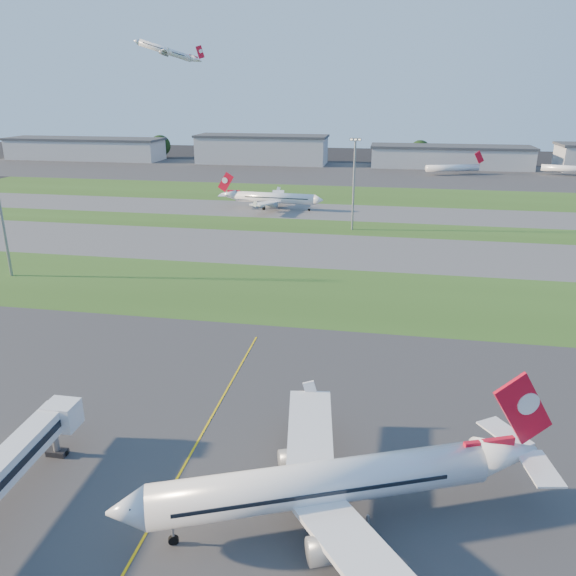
% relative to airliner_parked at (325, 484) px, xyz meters
% --- Properties ---
extents(ground, '(700.00, 700.00, 0.00)m').
position_rel_airliner_parked_xyz_m(ground, '(-20.81, 9.25, -4.25)').
color(ground, black).
rests_on(ground, ground).
extents(apron_near, '(300.00, 70.00, 0.01)m').
position_rel_airliner_parked_xyz_m(apron_near, '(-20.81, 9.25, -4.24)').
color(apron_near, '#333335').
rests_on(apron_near, ground).
extents(grass_strip_a, '(300.00, 34.00, 0.01)m').
position_rel_airliner_parked_xyz_m(grass_strip_a, '(-20.81, 61.25, -4.24)').
color(grass_strip_a, '#30511B').
rests_on(grass_strip_a, ground).
extents(taxiway_a, '(300.00, 32.00, 0.01)m').
position_rel_airliner_parked_xyz_m(taxiway_a, '(-20.81, 94.25, -4.24)').
color(taxiway_a, '#515154').
rests_on(taxiway_a, ground).
extents(grass_strip_b, '(300.00, 18.00, 0.01)m').
position_rel_airliner_parked_xyz_m(grass_strip_b, '(-20.81, 119.25, -4.24)').
color(grass_strip_b, '#30511B').
rests_on(grass_strip_b, ground).
extents(taxiway_b, '(300.00, 26.00, 0.01)m').
position_rel_airliner_parked_xyz_m(taxiway_b, '(-20.81, 141.25, -4.24)').
color(taxiway_b, '#515154').
rests_on(taxiway_b, ground).
extents(grass_strip_c, '(300.00, 40.00, 0.01)m').
position_rel_airliner_parked_xyz_m(grass_strip_c, '(-20.81, 174.25, -4.24)').
color(grass_strip_c, '#30511B').
rests_on(grass_strip_c, ground).
extents(apron_far, '(400.00, 80.00, 0.01)m').
position_rel_airliner_parked_xyz_m(apron_far, '(-20.81, 234.25, -4.24)').
color(apron_far, '#333335').
rests_on(apron_far, ground).
extents(yellow_line, '(0.25, 60.00, 0.02)m').
position_rel_airliner_parked_xyz_m(yellow_line, '(-15.81, 9.25, -4.25)').
color(yellow_line, gold).
rests_on(yellow_line, ground).
extents(airliner_parked, '(36.70, 31.15, 12.10)m').
position_rel_airliner_parked_xyz_m(airliner_parked, '(0.00, 0.00, 0.00)').
color(airliner_parked, white).
rests_on(airliner_parked, ground).
extents(airliner_taxiing, '(34.10, 28.85, 10.64)m').
position_rel_airliner_parked_xyz_m(airliner_taxiing, '(-34.10, 142.37, -0.51)').
color(airliner_taxiing, white).
rests_on(airliner_taxiing, ground).
extents(airliner_departing, '(28.96, 24.37, 9.29)m').
position_rel_airliner_parked_xyz_m(airliner_departing, '(-100.54, 222.08, 50.87)').
color(airliner_departing, white).
extents(mini_jet_near, '(27.62, 11.44, 9.48)m').
position_rel_airliner_parked_xyz_m(mini_jet_near, '(33.22, 237.40, -0.97)').
color(mini_jet_near, white).
rests_on(mini_jet_near, ground).
extents(mini_jet_far, '(28.16, 9.42, 9.48)m').
position_rel_airliner_parked_xyz_m(mini_jet_far, '(87.76, 243.56, -0.97)').
color(mini_jet_far, white).
rests_on(mini_jet_far, ground).
extents(light_mast_west, '(3.20, 0.70, 25.80)m').
position_rel_airliner_parked_xyz_m(light_mast_west, '(-75.81, 61.25, 10.56)').
color(light_mast_west, gray).
rests_on(light_mast_west, ground).
extents(light_mast_centre, '(3.20, 0.70, 25.80)m').
position_rel_airliner_parked_xyz_m(light_mast_centre, '(-5.81, 117.25, 10.56)').
color(light_mast_centre, gray).
rests_on(light_mast_centre, ground).
extents(hangar_far_west, '(91.80, 23.00, 12.20)m').
position_rel_airliner_parked_xyz_m(hangar_far_west, '(-170.81, 264.25, 1.89)').
color(hangar_far_west, '#999AA0').
rests_on(hangar_far_west, ground).
extents(hangar_west, '(71.40, 23.00, 15.20)m').
position_rel_airliner_parked_xyz_m(hangar_west, '(-65.81, 264.25, 3.39)').
color(hangar_west, '#999AA0').
rests_on(hangar_west, ground).
extents(hangar_east, '(81.60, 23.00, 11.20)m').
position_rel_airliner_parked_xyz_m(hangar_east, '(34.19, 264.25, 1.39)').
color(hangar_east, '#999AA0').
rests_on(hangar_east, ground).
extents(tree_far_west, '(11.00, 11.00, 12.00)m').
position_rel_airliner_parked_xyz_m(tree_far_west, '(-210.81, 277.25, 2.24)').
color(tree_far_west, black).
rests_on(tree_far_west, ground).
extents(tree_west, '(12.10, 12.10, 13.20)m').
position_rel_airliner_parked_xyz_m(tree_west, '(-130.81, 279.25, 2.89)').
color(tree_west, black).
rests_on(tree_west, ground).
extents(tree_mid_west, '(9.90, 9.90, 10.80)m').
position_rel_airliner_parked_xyz_m(tree_mid_west, '(-40.81, 275.25, 1.59)').
color(tree_mid_west, black).
rests_on(tree_mid_west, ground).
extents(tree_mid_east, '(11.55, 11.55, 12.60)m').
position_rel_airliner_parked_xyz_m(tree_mid_east, '(19.19, 278.25, 2.56)').
color(tree_mid_east, black).
rests_on(tree_mid_east, ground).
extents(tree_east, '(10.45, 10.45, 11.40)m').
position_rel_airliner_parked_xyz_m(tree_east, '(94.19, 276.25, 1.91)').
color(tree_east, black).
rests_on(tree_east, ground).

